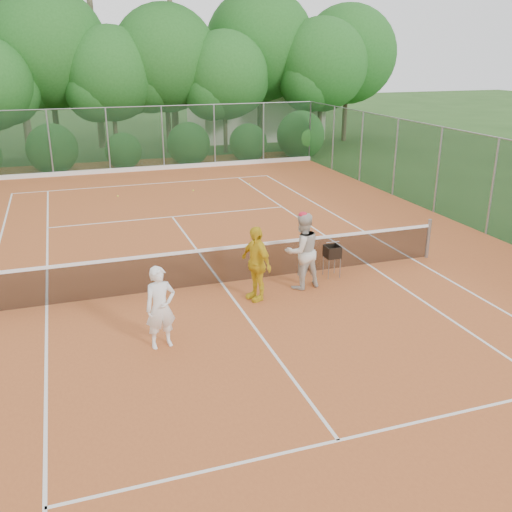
{
  "coord_description": "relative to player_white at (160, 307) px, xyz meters",
  "views": [
    {
      "loc": [
        -3.42,
        -12.64,
        5.45
      ],
      "look_at": [
        0.49,
        -1.2,
        1.1
      ],
      "focal_mm": 40.0,
      "sensor_mm": 36.0,
      "label": 1
    }
  ],
  "objects": [
    {
      "name": "player_white",
      "position": [
        0.0,
        0.0,
        0.0
      ],
      "size": [
        0.65,
        0.48,
        1.65
      ],
      "primitive_type": "imported",
      "rotation": [
        0.0,
        0.0,
        0.14
      ],
      "color": "white",
      "rests_on": "clay_court"
    },
    {
      "name": "stray_ball_c",
      "position": [
        6.1,
        13.05,
        -0.79
      ],
      "size": [
        0.07,
        0.07,
        0.07
      ],
      "primitive_type": "sphere",
      "color": "yellow",
      "rests_on": "clay_court"
    },
    {
      "name": "tropical_treeline",
      "position": [
        3.38,
        22.9,
        4.27
      ],
      "size": [
        32.1,
        8.49,
        15.03
      ],
      "color": "brown",
      "rests_on": "ground"
    },
    {
      "name": "ball_hopper",
      "position": [
        4.74,
        2.25,
        -0.17
      ],
      "size": [
        0.36,
        0.36,
        0.82
      ],
      "rotation": [
        0.0,
        0.0,
        -0.11
      ],
      "color": "gray",
      "rests_on": "clay_court"
    },
    {
      "name": "player_center_grp",
      "position": [
        3.73,
        1.85,
        0.12
      ],
      "size": [
        1.01,
        0.84,
        1.9
      ],
      "color": "beige",
      "rests_on": "clay_court"
    },
    {
      "name": "player_yellow",
      "position": [
        2.46,
        1.55,
        0.05
      ],
      "size": [
        0.71,
        1.11,
        1.75
      ],
      "primitive_type": "imported",
      "rotation": [
        0.0,
        0.0,
        -1.27
      ],
      "color": "gold",
      "rests_on": "clay_court"
    },
    {
      "name": "stray_ball_b",
      "position": [
        3.51,
        12.61,
        -0.79
      ],
      "size": [
        0.07,
        0.07,
        0.07
      ],
      "primitive_type": "sphere",
      "color": "#D1E836",
      "rests_on": "clay_court"
    },
    {
      "name": "club_building",
      "position": [
        10.95,
        26.68,
        0.66
      ],
      "size": [
        8.0,
        5.0,
        3.0
      ],
      "primitive_type": "cube",
      "color": "beige",
      "rests_on": "ground"
    },
    {
      "name": "tennis_net",
      "position": [
        1.95,
        2.68,
        -0.31
      ],
      "size": [
        11.97,
        0.1,
        1.1
      ],
      "color": "gray",
      "rests_on": "clay_court"
    },
    {
      "name": "stray_ball_a",
      "position": [
        0.47,
        12.64,
        -0.79
      ],
      "size": [
        0.07,
        0.07,
        0.07
      ],
      "primitive_type": "sphere",
      "color": "yellow",
      "rests_on": "clay_court"
    },
    {
      "name": "clay_court",
      "position": [
        1.95,
        2.68,
        -0.83
      ],
      "size": [
        18.0,
        36.0,
        0.02
      ],
      "primitive_type": "cube",
      "color": "#B35929",
      "rests_on": "ground"
    },
    {
      "name": "fence_back",
      "position": [
        1.95,
        17.68,
        0.68
      ],
      "size": [
        18.07,
        0.07,
        3.0
      ],
      "color": "#19381E",
      "rests_on": "clay_court"
    },
    {
      "name": "court_markings",
      "position": [
        1.95,
        2.68,
        -0.82
      ],
      "size": [
        11.03,
        23.83,
        0.01
      ],
      "color": "white",
      "rests_on": "clay_court"
    },
    {
      "name": "ground",
      "position": [
        1.95,
        2.68,
        -0.84
      ],
      "size": [
        120.0,
        120.0,
        0.0
      ],
      "primitive_type": "plane",
      "color": "#26491A",
      "rests_on": "ground"
    }
  ]
}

